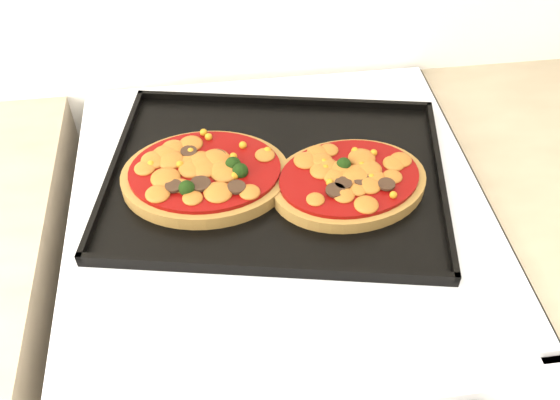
{
  "coord_description": "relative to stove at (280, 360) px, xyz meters",
  "views": [
    {
      "loc": [
        -0.05,
        1.08,
        1.54
      ],
      "look_at": [
        0.03,
        1.68,
        0.92
      ],
      "focal_mm": 40.0,
      "sensor_mm": 36.0,
      "label": 1
    }
  ],
  "objects": [
    {
      "name": "pizza_left",
      "position": [
        -0.1,
        0.03,
        0.48
      ],
      "size": [
        0.25,
        0.19,
        0.04
      ],
      "primitive_type": null,
      "rotation": [
        0.0,
        0.0,
        -0.04
      ],
      "color": "olive",
      "rests_on": "baking_tray"
    },
    {
      "name": "stove",
      "position": [
        0.0,
        0.0,
        0.0
      ],
      "size": [
        0.6,
        0.6,
        0.91
      ],
      "primitive_type": "cube",
      "color": "white",
      "rests_on": "floor"
    },
    {
      "name": "baking_tray",
      "position": [
        -0.0,
        0.03,
        0.47
      ],
      "size": [
        0.54,
        0.45,
        0.02
      ],
      "primitive_type": "cube",
      "rotation": [
        0.0,
        0.0,
        -0.2
      ],
      "color": "black",
      "rests_on": "stove"
    },
    {
      "name": "pizza_right",
      "position": [
        0.1,
        -0.01,
        0.48
      ],
      "size": [
        0.24,
        0.2,
        0.03
      ],
      "primitive_type": null,
      "rotation": [
        0.0,
        0.0,
        0.13
      ],
      "color": "olive",
      "rests_on": "baking_tray"
    }
  ]
}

